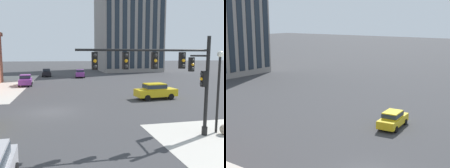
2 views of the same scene
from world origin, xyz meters
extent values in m
cube|color=gold|center=(10.74, 3.49, 0.70)|extent=(4.54, 2.13, 0.76)
cube|color=gold|center=(10.59, 3.48, 1.38)|extent=(2.23, 1.67, 0.60)
cube|color=#232D38|center=(10.59, 3.48, 1.38)|extent=(2.32, 1.72, 0.40)
cylinder|color=black|center=(12.03, 4.44, 0.32)|extent=(0.66, 0.27, 0.64)
cylinder|color=black|center=(12.17, 2.78, 0.32)|extent=(0.66, 0.27, 0.64)
cylinder|color=black|center=(9.31, 4.21, 0.32)|extent=(0.66, 0.27, 0.64)
cylinder|color=black|center=(9.45, 2.54, 0.32)|extent=(0.66, 0.27, 0.64)
camera|label=1|loc=(0.92, -19.33, 4.67)|focal=37.15mm
camera|label=2|loc=(-18.80, -10.56, 10.80)|focal=54.00mm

